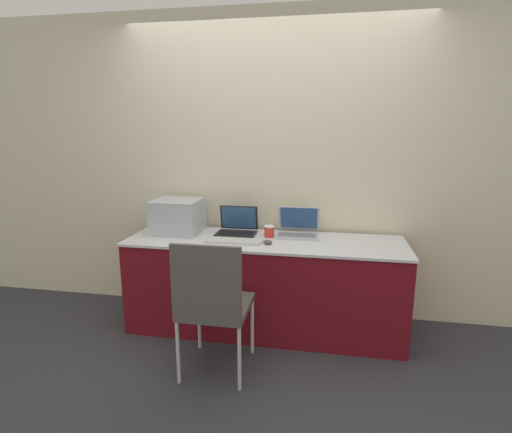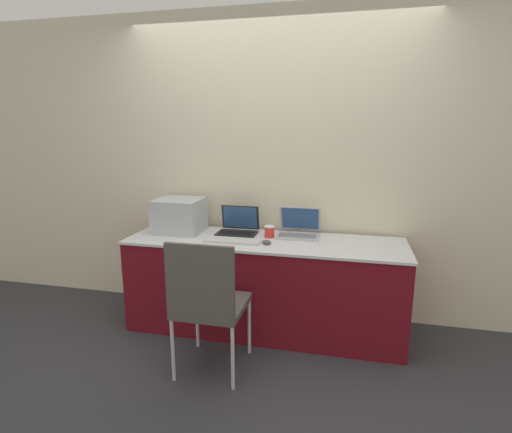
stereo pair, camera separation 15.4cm
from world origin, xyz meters
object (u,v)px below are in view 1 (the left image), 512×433
Objects in this scene: printer at (177,215)px; chair at (213,300)px; laptop_right at (298,229)px; coffee_cup at (269,231)px; laptop_left at (237,228)px; mouse at (268,242)px; external_keyboard at (233,241)px.

printer is 0.41× the size of chair.
laptop_right is 3.68× the size of coffee_cup.
chair reaches higher than coffee_cup.
laptop_left is 0.51m from laptop_right.
printer is 0.52m from laptop_left.
mouse is at bearing -123.12° from laptop_right.
mouse reaches higher than external_keyboard.
laptop_right is 0.25m from coffee_cup.
laptop_left is at bearing 92.14° from chair.
mouse is (0.30, -0.27, -0.03)m from laptop_left.
laptop_left is at bearing -175.07° from laptop_right.
printer is at bearing 123.77° from chair.
laptop_right is at bearing 4.93° from laptop_left.
external_keyboard is at bearing -83.83° from laptop_left.
chair is at bearing -118.01° from laptop_right.
laptop_left is 0.29m from coffee_cup.
chair is at bearing -107.55° from coffee_cup.
laptop_right is at bearing 5.14° from printer.
external_keyboard is at bearing -21.52° from printer.
coffee_cup is 0.10× the size of chair.
printer is at bearing -174.86° from laptop_right.
chair is at bearing -87.86° from laptop_left.
external_keyboard is at bearing 177.60° from mouse.
laptop_right reaches higher than chair.
external_keyboard is 0.46× the size of chair.
printer reaches higher than external_keyboard.
external_keyboard is 0.64m from chair.
mouse is (0.02, -0.21, -0.03)m from coffee_cup.
external_keyboard is at bearing 90.37° from chair.
laptop_left is at bearing 138.40° from mouse.
coffee_cup is at bearing 95.47° from mouse.
external_keyboard is at bearing -147.84° from laptop_right.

